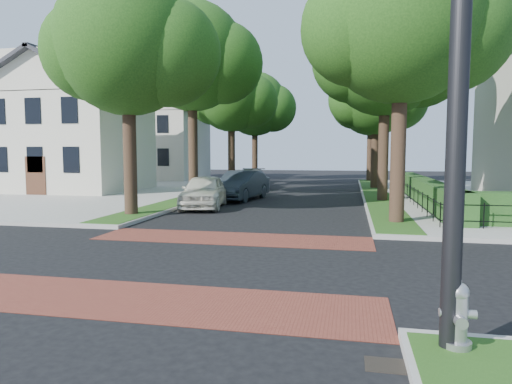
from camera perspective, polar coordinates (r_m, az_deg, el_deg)
ground at (r=11.98m, az=-6.91°, el=-8.61°), size 120.00×120.00×0.00m
sidewalk_nw at (r=38.07m, az=-25.96°, el=0.38°), size 30.00×30.00×0.15m
crosswalk_far at (r=14.98m, az=-2.99°, el=-5.81°), size 9.00×2.20×0.01m
crosswalk_near at (r=9.12m, az=-13.51°, el=-13.07°), size 9.00×2.20×0.01m
storm_drain at (r=6.67m, az=16.40°, el=-20.09°), size 0.65×0.45×0.01m
grass_strip_ne at (r=30.29m, az=14.80°, el=-0.18°), size 1.60×29.80×0.02m
grass_strip_nw at (r=31.60m, az=-5.15°, el=0.17°), size 1.60×29.80×0.02m
tree_right_near at (r=18.98m, az=18.00°, el=19.46°), size 7.75×6.67×10.66m
tree_right_mid at (r=26.85m, az=16.11°, el=15.93°), size 8.25×7.09×11.22m
tree_right_far at (r=35.54m, az=14.93°, el=11.46°), size 7.25×6.23×9.74m
tree_right_back at (r=44.52m, az=14.29°, el=10.60°), size 7.50×6.45×10.20m
tree_left_near at (r=20.90m, az=-15.23°, el=17.14°), size 7.50×6.45×10.20m
tree_left_mid at (r=28.36m, az=-7.62°, el=16.21°), size 8.00×6.88×11.48m
tree_left_far at (r=36.67m, az=-2.88°, el=11.75°), size 7.00×6.02×9.86m
tree_left_back at (r=45.43m, az=0.05°, el=10.82°), size 7.75×6.66×10.44m
hedge_main_road at (r=26.41m, az=20.29°, el=0.22°), size 1.00×18.00×1.20m
fence_main_road at (r=26.31m, az=18.56°, el=-0.08°), size 0.06×18.00×0.90m
house_left_near at (r=34.89m, az=-22.02°, el=8.31°), size 10.00×9.00×10.14m
house_left_far at (r=47.18m, az=-12.47°, el=7.60°), size 10.00×9.00×10.14m
traffic_signal at (r=6.98m, az=22.13°, el=20.40°), size 2.17×2.00×8.00m
parked_car_front at (r=23.16m, az=-6.52°, el=0.09°), size 2.70×5.17×1.68m
parked_car_middle at (r=26.82m, az=-1.88°, el=0.82°), size 2.56×5.40×1.71m
parked_car_rear at (r=34.71m, az=-0.52°, el=1.65°), size 2.95×5.63×1.56m
fire_hydrant at (r=6.95m, az=23.90°, el=-13.99°), size 0.51×0.53×0.95m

